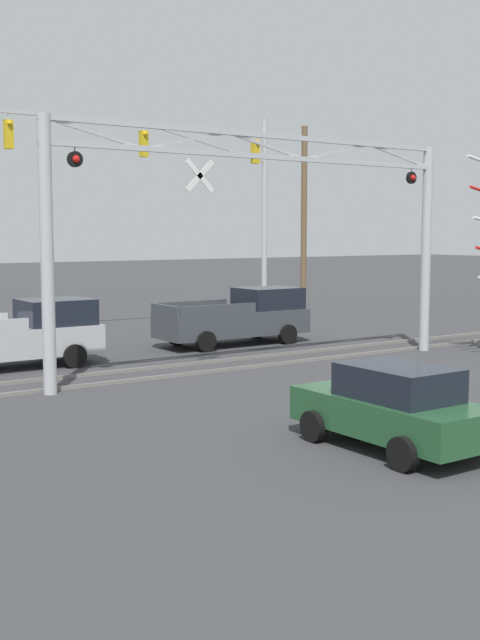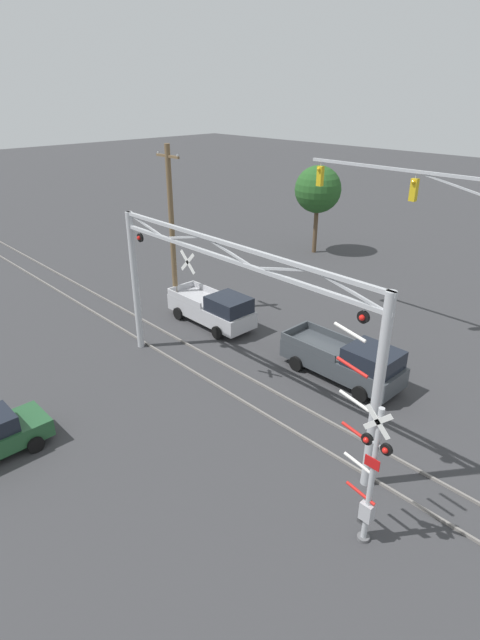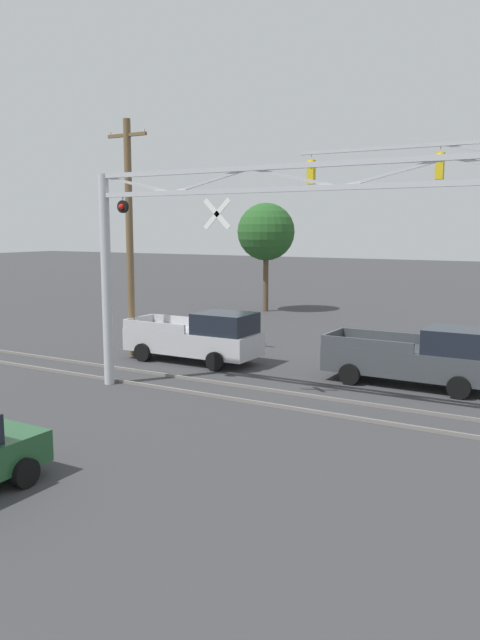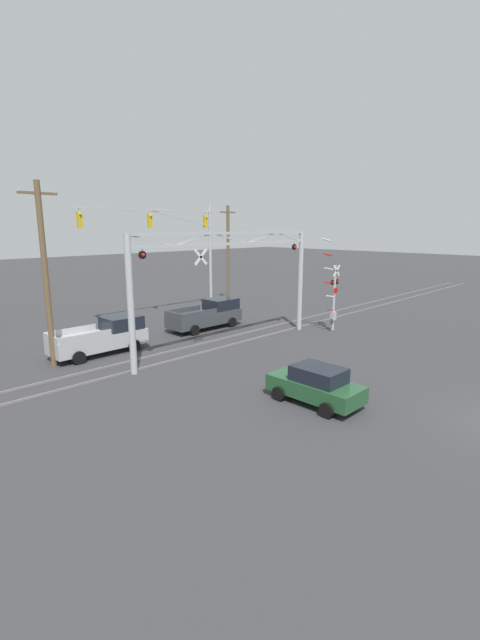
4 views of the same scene
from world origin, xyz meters
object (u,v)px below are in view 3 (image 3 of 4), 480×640
object	(u,v)px
crossing_gantry	(292,256)
utility_pole_left	(130,236)
pickup_truck_lead	(421,357)
pickup_truck_following	(199,337)
background_tree_beyond_span	(266,232)

from	to	relation	value
crossing_gantry	utility_pole_left	xyz separation A→B (m)	(-8.74, 3.89, 0.40)
crossing_gantry	utility_pole_left	bearing A→B (deg)	156.00
crossing_gantry	utility_pole_left	world-z (taller)	utility_pole_left
pickup_truck_lead	pickup_truck_following	xyz separation A→B (m)	(-8.12, -0.52, -0.00)
pickup_truck_following	background_tree_beyond_span	bearing A→B (deg)	108.04
crossing_gantry	pickup_truck_lead	distance (m)	6.24
pickup_truck_lead	background_tree_beyond_span	xyz separation A→B (m)	(-12.73, 13.66, 3.82)
crossing_gantry	pickup_truck_following	xyz separation A→B (m)	(-5.79, 4.22, -3.33)
utility_pole_left	pickup_truck_following	bearing A→B (deg)	6.33
pickup_truck_lead	pickup_truck_following	size ratio (longest dim) A/B	1.05
pickup_truck_lead	background_tree_beyond_span	bearing A→B (deg)	132.99
pickup_truck_following	utility_pole_left	size ratio (longest dim) A/B	0.58
pickup_truck_lead	utility_pole_left	bearing A→B (deg)	-175.64
pickup_truck_following	utility_pole_left	bearing A→B (deg)	-173.67
pickup_truck_lead	pickup_truck_following	distance (m)	8.13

